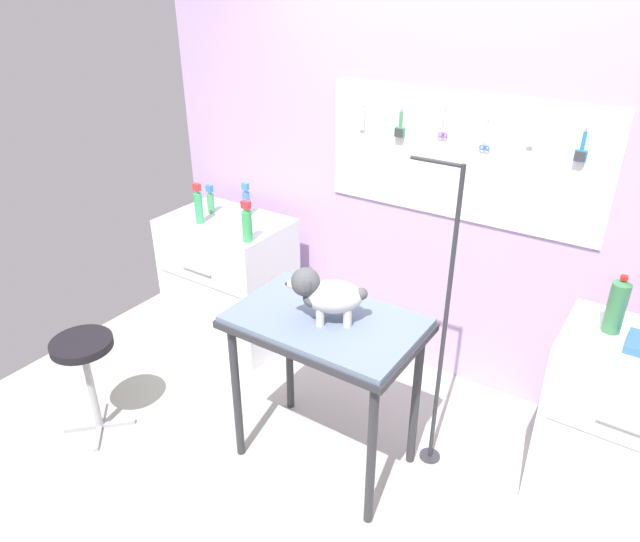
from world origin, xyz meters
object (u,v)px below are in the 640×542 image
at_px(dog, 325,294).
at_px(stool, 85,358).
at_px(spray_bottle_short, 246,202).
at_px(grooming_table, 326,336).
at_px(counter_left, 230,280).
at_px(grooming_arm, 442,339).
at_px(cabinet_right, 622,427).
at_px(soda_bottle, 617,306).

distance_m(dog, stool, 1.42).
bearing_deg(spray_bottle_short, stool, -93.22).
relative_size(grooming_table, counter_left, 1.02).
relative_size(dog, stool, 0.60).
distance_m(grooming_arm, spray_bottle_short, 1.68).
height_order(cabinet_right, stool, cabinet_right).
bearing_deg(spray_bottle_short, grooming_arm, -16.19).
bearing_deg(soda_bottle, grooming_table, -153.48).
bearing_deg(grooming_arm, cabinet_right, 15.18).
bearing_deg(stool, grooming_arm, 26.75).
xyz_separation_m(counter_left, spray_bottle_short, (0.07, 0.14, 0.54)).
bearing_deg(dog, spray_bottle_short, 145.10).
xyz_separation_m(dog, stool, (-1.22, -0.51, -0.54)).
bearing_deg(spray_bottle_short, counter_left, -114.82).
xyz_separation_m(grooming_arm, counter_left, (-1.66, 0.32, -0.32)).
bearing_deg(counter_left, stool, -90.32).
xyz_separation_m(counter_left, cabinet_right, (2.50, -0.09, 0.01)).
xyz_separation_m(grooming_table, soda_bottle, (1.15, 0.57, 0.26)).
relative_size(grooming_arm, soda_bottle, 5.88).
relative_size(grooming_arm, counter_left, 1.83).
xyz_separation_m(dog, counter_left, (-1.21, 0.65, -0.58)).
relative_size(cabinet_right, stool, 1.52).
relative_size(dog, spray_bottle_short, 1.61).
relative_size(grooming_table, spray_bottle_short, 4.10).
height_order(dog, spray_bottle_short, dog).
relative_size(stool, soda_bottle, 2.17).
bearing_deg(soda_bottle, cabinet_right, -12.59).
height_order(dog, soda_bottle, soda_bottle).
xyz_separation_m(stool, soda_bottle, (2.35, 1.10, 0.56)).
distance_m(grooming_table, spray_bottle_short, 1.38).
bearing_deg(grooming_table, counter_left, 152.26).
xyz_separation_m(grooming_arm, stool, (-1.67, -0.84, -0.28)).
bearing_deg(stool, spray_bottle_short, 86.78).
bearing_deg(soda_bottle, counter_left, 178.61).
xyz_separation_m(grooming_table, dog, (0.01, -0.02, 0.25)).
distance_m(counter_left, spray_bottle_short, 0.57).
distance_m(cabinet_right, stool, 2.72).
relative_size(grooming_table, dog, 2.55).
bearing_deg(stool, counter_left, 89.68).
relative_size(grooming_table, soda_bottle, 3.29).
height_order(cabinet_right, spray_bottle_short, spray_bottle_short).
distance_m(dog, counter_left, 1.49).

